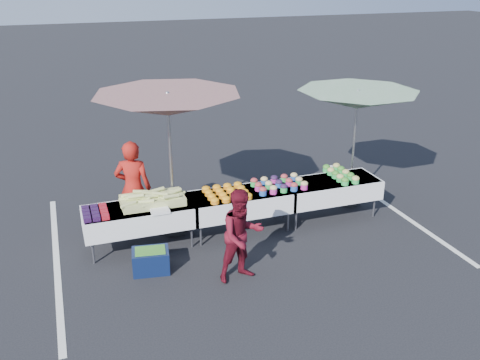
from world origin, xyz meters
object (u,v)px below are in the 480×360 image
object	(u,v)px
customer	(242,236)
table_left	(139,216)
umbrella_right	(358,101)
table_right	(330,189)
storage_bin	(151,260)
vendor	(133,189)
table_center	(240,202)
umbrella_left	(168,106)

from	to	relation	value
customer	table_left	bearing A→B (deg)	122.62
umbrella_right	table_right	bearing A→B (deg)	-149.97
table_left	storage_bin	size ratio (longest dim) A/B	2.97
customer	umbrella_right	size ratio (longest dim) A/B	0.49
table_right	vendor	size ratio (longest dim) A/B	1.07
table_center	storage_bin	bearing A→B (deg)	-155.01
table_right	umbrella_left	bearing A→B (deg)	172.23
umbrella_left	umbrella_right	size ratio (longest dim) A/B	0.95
umbrella_left	storage_bin	xyz separation A→B (m)	(-0.65, -1.23, -2.14)
table_left	table_center	world-z (taller)	same
customer	storage_bin	world-z (taller)	customer
table_center	storage_bin	world-z (taller)	table_center
umbrella_right	storage_bin	world-z (taller)	umbrella_right
vendor	umbrella_right	xyz separation A→B (m)	(4.29, -0.15, 1.26)
table_center	umbrella_left	size ratio (longest dim) A/B	0.65
umbrella_left	umbrella_right	world-z (taller)	umbrella_left
customer	umbrella_left	distance (m)	2.56
table_left	umbrella_right	bearing A→B (deg)	5.38
storage_bin	umbrella_left	bearing A→B (deg)	70.84
table_center	table_left	bearing A→B (deg)	180.00
vendor	storage_bin	xyz separation A→B (m)	(0.01, -1.38, -0.68)
table_right	umbrella_right	xyz separation A→B (m)	(0.70, 0.40, 1.55)
customer	vendor	bearing A→B (deg)	113.93
storage_bin	umbrella_right	bearing A→B (deg)	24.85
table_center	vendor	distance (m)	1.90
table_center	umbrella_right	distance (m)	2.97
customer	umbrella_right	world-z (taller)	umbrella_right
vendor	customer	world-z (taller)	vendor
table_left	umbrella_left	world-z (taller)	umbrella_left
table_center	vendor	xyz separation A→B (m)	(-1.79, 0.55, 0.29)
table_left	customer	xyz separation A→B (m)	(1.30, -1.50, 0.15)
customer	table_center	bearing A→B (deg)	63.28
vendor	customer	distance (m)	2.43
table_center	umbrella_left	bearing A→B (deg)	160.54
table_left	table_right	size ratio (longest dim) A/B	1.00
customer	umbrella_left	world-z (taller)	umbrella_left
storage_bin	table_right	bearing A→B (deg)	21.82
vendor	umbrella_right	world-z (taller)	umbrella_right
vendor	umbrella_left	world-z (taller)	umbrella_left
table_center	umbrella_left	distance (m)	2.12
customer	storage_bin	distance (m)	1.55
table_center	umbrella_right	world-z (taller)	umbrella_right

